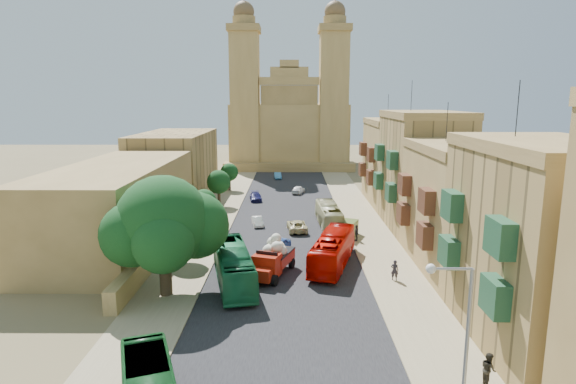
{
  "coord_description": "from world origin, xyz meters",
  "views": [
    {
      "loc": [
        0.34,
        -31.77,
        15.21
      ],
      "look_at": [
        0.0,
        26.0,
        4.0
      ],
      "focal_mm": 30.0,
      "sensor_mm": 36.0,
      "label": 1
    }
  ],
  "objects_px": {
    "bus_red_east": "(333,250)",
    "pedestrian_a": "(395,270)",
    "car_cream": "(297,226)",
    "pedestrian_c": "(357,233)",
    "street_tree_a": "(181,226)",
    "car_dkblue": "(256,197)",
    "church": "(289,124)",
    "car_white_a": "(257,221)",
    "red_truck": "(273,258)",
    "street_tree_c": "(219,182)",
    "bus_green_north": "(233,266)",
    "car_white_b": "(299,190)",
    "olive_pickup": "(346,230)",
    "street_tree_d": "(229,172)",
    "car_blue_b": "(278,176)",
    "bus_cream_east": "(329,215)",
    "streetlamp": "(457,329)",
    "pedestrian_b": "(489,369)",
    "ficus_tree": "(164,225)",
    "car_blue_a": "(277,246)",
    "street_tree_b": "(204,202)"
  },
  "relations": [
    {
      "from": "bus_green_north",
      "to": "car_white_a",
      "type": "relative_size",
      "value": 3.36
    },
    {
      "from": "red_truck",
      "to": "olive_pickup",
      "type": "bearing_deg",
      "value": 56.53
    },
    {
      "from": "street_tree_c",
      "to": "car_white_a",
      "type": "xyz_separation_m",
      "value": [
        6.29,
        -11.0,
        -2.96
      ]
    },
    {
      "from": "bus_red_east",
      "to": "car_white_a",
      "type": "relative_size",
      "value": 3.27
    },
    {
      "from": "street_tree_d",
      "to": "red_truck",
      "type": "height_order",
      "value": "street_tree_d"
    },
    {
      "from": "bus_cream_east",
      "to": "bus_green_north",
      "type": "bearing_deg",
      "value": 59.74
    },
    {
      "from": "olive_pickup",
      "to": "car_cream",
      "type": "relative_size",
      "value": 0.97
    },
    {
      "from": "car_white_b",
      "to": "pedestrian_c",
      "type": "relative_size",
      "value": 2.1
    },
    {
      "from": "pedestrian_b",
      "to": "street_tree_a",
      "type": "bearing_deg",
      "value": 42.14
    },
    {
      "from": "street_tree_a",
      "to": "streetlamp",
      "type": "bearing_deg",
      "value": -53.56
    },
    {
      "from": "bus_cream_east",
      "to": "car_white_b",
      "type": "distance_m",
      "value": 20.85
    },
    {
      "from": "car_blue_b",
      "to": "church",
      "type": "bearing_deg",
      "value": 77.96
    },
    {
      "from": "car_white_a",
      "to": "church",
      "type": "bearing_deg",
      "value": 75.16
    },
    {
      "from": "church",
      "to": "street_tree_a",
      "type": "height_order",
      "value": "church"
    },
    {
      "from": "street_tree_a",
      "to": "car_dkblue",
      "type": "bearing_deg",
      "value": 79.77
    },
    {
      "from": "bus_green_north",
      "to": "olive_pickup",
      "type": "bearing_deg",
      "value": 38.68
    },
    {
      "from": "street_tree_b",
      "to": "street_tree_c",
      "type": "bearing_deg",
      "value": 90.0
    },
    {
      "from": "street_tree_d",
      "to": "car_blue_a",
      "type": "xyz_separation_m",
      "value": [
        9.0,
        -33.65,
        -2.37
      ]
    },
    {
      "from": "ficus_tree",
      "to": "bus_green_north",
      "type": "relative_size",
      "value": 0.86
    },
    {
      "from": "street_tree_d",
      "to": "bus_green_north",
      "type": "xyz_separation_m",
      "value": [
        5.56,
        -41.68,
        -1.54
      ]
    },
    {
      "from": "street_tree_d",
      "to": "car_blue_b",
      "type": "xyz_separation_m",
      "value": [
        7.82,
        12.16,
        -2.49
      ]
    },
    {
      "from": "bus_cream_east",
      "to": "car_blue_b",
      "type": "height_order",
      "value": "bus_cream_east"
    },
    {
      "from": "streetlamp",
      "to": "olive_pickup",
      "type": "relative_size",
      "value": 1.83
    },
    {
      "from": "street_tree_c",
      "to": "pedestrian_a",
      "type": "distance_m",
      "value": 34.77
    },
    {
      "from": "streetlamp",
      "to": "olive_pickup",
      "type": "height_order",
      "value": "streetlamp"
    },
    {
      "from": "street_tree_c",
      "to": "bus_green_north",
      "type": "height_order",
      "value": "street_tree_c"
    },
    {
      "from": "church",
      "to": "car_white_a",
      "type": "xyz_separation_m",
      "value": [
        -3.71,
        -53.61,
        -8.97
      ]
    },
    {
      "from": "bus_cream_east",
      "to": "streetlamp",
      "type": "bearing_deg",
      "value": 90.95
    },
    {
      "from": "pedestrian_c",
      "to": "bus_cream_east",
      "type": "bearing_deg",
      "value": -144.46
    },
    {
      "from": "ficus_tree",
      "to": "church",
      "type": "bearing_deg",
      "value": 82.81
    },
    {
      "from": "pedestrian_a",
      "to": "pedestrian_c",
      "type": "bearing_deg",
      "value": -60.33
    },
    {
      "from": "street_tree_b",
      "to": "streetlamp",
      "type": "xyz_separation_m",
      "value": [
        17.72,
        -36.0,
        2.06
      ]
    },
    {
      "from": "street_tree_c",
      "to": "car_blue_b",
      "type": "distance_m",
      "value": 25.56
    },
    {
      "from": "car_blue_a",
      "to": "car_dkblue",
      "type": "height_order",
      "value": "car_blue_a"
    },
    {
      "from": "street_tree_c",
      "to": "bus_cream_east",
      "type": "height_order",
      "value": "street_tree_c"
    },
    {
      "from": "red_truck",
      "to": "car_white_a",
      "type": "relative_size",
      "value": 1.93
    },
    {
      "from": "street_tree_a",
      "to": "car_white_b",
      "type": "distance_m",
      "value": 35.48
    },
    {
      "from": "pedestrian_b",
      "to": "pedestrian_c",
      "type": "distance_m",
      "value": 27.04
    },
    {
      "from": "car_dkblue",
      "to": "bus_red_east",
      "type": "bearing_deg",
      "value": -80.44
    },
    {
      "from": "ficus_tree",
      "to": "street_tree_d",
      "type": "distance_m",
      "value": 44.07
    },
    {
      "from": "car_cream",
      "to": "pedestrian_c",
      "type": "xyz_separation_m",
      "value": [
        6.43,
        -3.98,
        0.25
      ]
    },
    {
      "from": "olive_pickup",
      "to": "pedestrian_a",
      "type": "relative_size",
      "value": 2.51
    },
    {
      "from": "street_tree_b",
      "to": "car_blue_b",
      "type": "bearing_deg",
      "value": 77.8
    },
    {
      "from": "bus_red_east",
      "to": "pedestrian_a",
      "type": "relative_size",
      "value": 6.04
    },
    {
      "from": "street_tree_b",
      "to": "bus_green_north",
      "type": "relative_size",
      "value": 0.42
    },
    {
      "from": "street_tree_d",
      "to": "car_white_a",
      "type": "height_order",
      "value": "street_tree_d"
    },
    {
      "from": "car_dkblue",
      "to": "bus_green_north",
      "type": "bearing_deg",
      "value": -97.18
    },
    {
      "from": "church",
      "to": "street_tree_b",
      "type": "relative_size",
      "value": 7.73
    },
    {
      "from": "bus_red_east",
      "to": "pedestrian_a",
      "type": "distance_m",
      "value": 6.19
    },
    {
      "from": "red_truck",
      "to": "olive_pickup",
      "type": "height_order",
      "value": "red_truck"
    }
  ]
}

